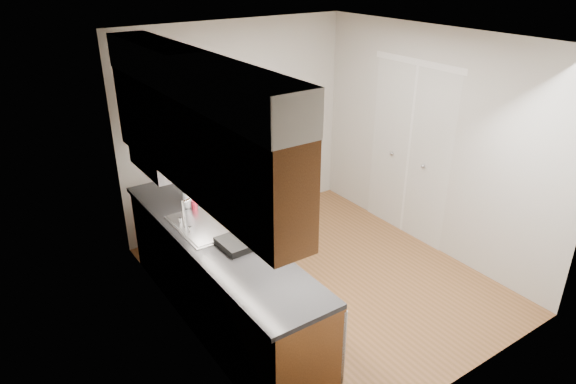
# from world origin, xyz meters

# --- Properties ---
(floor) EXTENTS (3.50, 3.50, 0.00)m
(floor) POSITION_xyz_m (0.00, 0.00, 0.00)
(floor) COLOR brown
(floor) RESTS_ON ground
(ceiling) EXTENTS (3.50, 3.50, 0.00)m
(ceiling) POSITION_xyz_m (0.00, 0.00, 2.50)
(ceiling) COLOR white
(ceiling) RESTS_ON wall_left
(wall_left) EXTENTS (0.02, 3.50, 2.50)m
(wall_left) POSITION_xyz_m (-1.50, 0.00, 1.25)
(wall_left) COLOR #B9B6AD
(wall_left) RESTS_ON floor
(wall_right) EXTENTS (0.02, 3.50, 2.50)m
(wall_right) POSITION_xyz_m (1.50, 0.00, 1.25)
(wall_right) COLOR #B9B6AD
(wall_right) RESTS_ON floor
(wall_back) EXTENTS (3.00, 0.02, 2.50)m
(wall_back) POSITION_xyz_m (0.00, 1.75, 1.25)
(wall_back) COLOR #B9B6AD
(wall_back) RESTS_ON floor
(counter) EXTENTS (0.64, 2.80, 1.30)m
(counter) POSITION_xyz_m (-1.20, -0.00, 0.49)
(counter) COLOR brown
(counter) RESTS_ON floor
(upper_cabinets) EXTENTS (0.47, 2.80, 1.21)m
(upper_cabinets) POSITION_xyz_m (-1.33, 0.05, 1.95)
(upper_cabinets) COLOR brown
(upper_cabinets) RESTS_ON wall_left
(closet_door) EXTENTS (0.02, 1.22, 2.05)m
(closet_door) POSITION_xyz_m (1.49, 0.30, 1.02)
(closet_door) COLOR silver
(closet_door) RESTS_ON wall_right
(floor_mat) EXTENTS (0.49, 0.78, 0.01)m
(floor_mat) POSITION_xyz_m (-0.52, 0.31, 0.01)
(floor_mat) COLOR slate
(floor_mat) RESTS_ON floor
(person) EXTENTS (0.71, 0.87, 2.11)m
(person) POSITION_xyz_m (-0.52, 0.31, 1.07)
(person) COLOR #9BB6BD
(person) RESTS_ON floor_mat
(soap_bottle_a) EXTENTS (0.14, 0.14, 0.30)m
(soap_bottle_a) POSITION_xyz_m (-1.18, 0.61, 1.09)
(soap_bottle_a) COLOR silver
(soap_bottle_a) RESTS_ON counter
(soap_bottle_b) EXTENTS (0.09, 0.09, 0.19)m
(soap_bottle_b) POSITION_xyz_m (-1.04, 0.81, 1.03)
(soap_bottle_b) COLOR silver
(soap_bottle_b) RESTS_ON counter
(soap_bottle_c) EXTENTS (0.18, 0.18, 0.18)m
(soap_bottle_c) POSITION_xyz_m (-1.07, 0.76, 1.03)
(soap_bottle_c) COLOR silver
(soap_bottle_c) RESTS_ON counter
(soda_can) EXTENTS (0.07, 0.07, 0.11)m
(soda_can) POSITION_xyz_m (-1.16, 0.52, 0.99)
(soda_can) COLOR #B11E34
(soda_can) RESTS_ON counter
(steel_can) EXTENTS (0.08, 0.08, 0.14)m
(steel_can) POSITION_xyz_m (-1.04, 0.79, 1.01)
(steel_can) COLOR #A5A5AA
(steel_can) RESTS_ON counter
(dish_rack) EXTENTS (0.38, 0.33, 0.06)m
(dish_rack) POSITION_xyz_m (-1.10, -0.28, 0.97)
(dish_rack) COLOR black
(dish_rack) RESTS_ON counter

